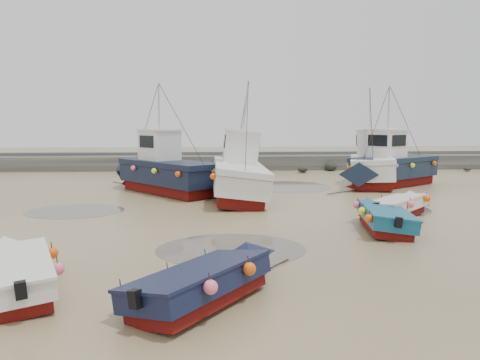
% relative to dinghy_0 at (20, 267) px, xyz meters
% --- Properties ---
extents(ground, '(120.00, 120.00, 0.00)m').
position_rel_dinghy_0_xyz_m(ground, '(6.89, 6.69, -0.55)').
color(ground, tan).
rests_on(ground, ground).
extents(seawall, '(60.00, 4.92, 1.50)m').
position_rel_dinghy_0_xyz_m(seawall, '(6.94, 28.68, 0.08)').
color(seawall, slate).
rests_on(seawall, ground).
extents(puddle_a, '(4.81, 4.81, 0.01)m').
position_rel_dinghy_0_xyz_m(puddle_a, '(5.24, 3.26, -0.54)').
color(puddle_a, '#514941').
rests_on(puddle_a, ground).
extents(puddle_b, '(3.29, 3.29, 0.01)m').
position_rel_dinghy_0_xyz_m(puddle_b, '(13.15, 9.82, -0.54)').
color(puddle_b, '#514941').
rests_on(puddle_b, ground).
extents(puddle_c, '(4.42, 4.42, 0.01)m').
position_rel_dinghy_0_xyz_m(puddle_c, '(-1.58, 10.16, -0.54)').
color(puddle_c, '#514941').
rests_on(puddle_c, ground).
extents(puddle_d, '(5.42, 5.42, 0.01)m').
position_rel_dinghy_0_xyz_m(puddle_d, '(9.47, 17.66, -0.54)').
color(puddle_d, '#514941').
rests_on(puddle_d, ground).
extents(dinghy_0, '(2.97, 5.76, 1.43)m').
position_rel_dinghy_0_xyz_m(dinghy_0, '(0.00, 0.00, 0.00)').
color(dinghy_0, '#65100A').
rests_on(dinghy_0, ground).
extents(dinghy_1, '(4.22, 5.11, 1.43)m').
position_rel_dinghy_0_xyz_m(dinghy_1, '(4.61, -1.02, 0.00)').
color(dinghy_1, '#65100A').
rests_on(dinghy_1, ground).
extents(dinghy_2, '(2.37, 5.72, 1.43)m').
position_rel_dinghy_0_xyz_m(dinghy_2, '(11.08, 5.73, 0.01)').
color(dinghy_2, '#65100A').
rests_on(dinghy_2, ground).
extents(dinghy_3, '(4.62, 4.74, 1.43)m').
position_rel_dinghy_0_xyz_m(dinghy_3, '(12.70, 7.98, 0.00)').
color(dinghy_3, '#65100A').
rests_on(dinghy_3, ground).
extents(cabin_boat_0, '(7.40, 8.57, 6.22)m').
position_rel_dinghy_0_xyz_m(cabin_boat_0, '(1.84, 15.81, 0.79)').
color(cabin_boat_0, '#65100A').
rests_on(cabin_boat_0, ground).
extents(cabin_boat_1, '(3.09, 10.73, 6.22)m').
position_rel_dinghy_0_xyz_m(cabin_boat_1, '(5.94, 13.64, 0.77)').
color(cabin_boat_1, '#65100A').
rests_on(cabin_boat_1, ground).
extents(cabin_boat_2, '(8.53, 6.39, 6.22)m').
position_rel_dinghy_0_xyz_m(cabin_boat_2, '(15.75, 17.27, 0.81)').
color(cabin_boat_2, '#65100A').
rests_on(cabin_boat_2, ground).
extents(cabin_boat_3, '(4.57, 9.05, 6.22)m').
position_rel_dinghy_0_xyz_m(cabin_boat_3, '(15.03, 18.21, 0.83)').
color(cabin_boat_3, '#65100A').
rests_on(cabin_boat_3, ground).
extents(person, '(0.81, 0.75, 1.85)m').
position_rel_dinghy_0_xyz_m(person, '(3.59, 13.85, -0.55)').
color(person, '#18203A').
rests_on(person, ground).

